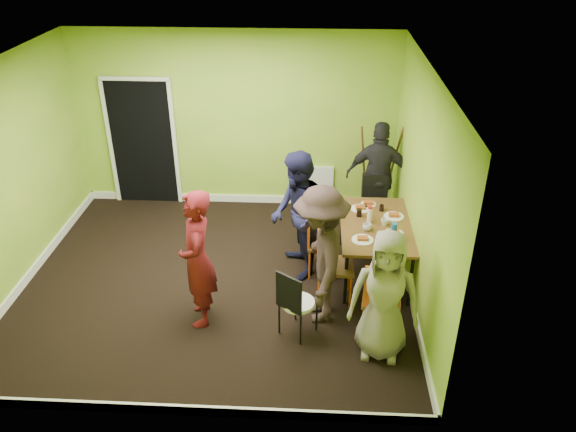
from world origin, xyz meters
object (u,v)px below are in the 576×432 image
(orange_bottle, at_px, (369,214))
(chair_front_end, at_px, (382,296))
(blue_bottle, at_px, (394,231))
(person_front_end, at_px, (385,296))
(chair_left_near, at_px, (328,259))
(dining_table, at_px, (375,228))
(person_left_far, at_px, (298,216))
(person_back_end, at_px, (379,176))
(thermos, at_px, (370,215))
(chair_bentwood, at_px, (295,301))
(chair_left_far, at_px, (317,237))
(person_standing, at_px, (197,259))
(chair_back_end, at_px, (375,193))
(easel, at_px, (378,174))
(person_left_near, at_px, (321,256))

(orange_bottle, bearing_deg, chair_front_end, -88.22)
(blue_bottle, xyz_separation_m, orange_bottle, (-0.26, 0.53, -0.06))
(chair_front_end, xyz_separation_m, person_front_end, (-0.01, -0.25, 0.19))
(chair_left_near, bearing_deg, orange_bottle, 145.28)
(dining_table, relative_size, blue_bottle, 7.03)
(dining_table, distance_m, person_left_far, 1.02)
(person_left_far, height_order, person_back_end, person_left_far)
(chair_front_end, bearing_deg, blue_bottle, 85.76)
(blue_bottle, bearing_deg, person_left_far, 165.24)
(thermos, bearing_deg, chair_bentwood, -123.78)
(chair_left_far, height_order, person_standing, person_standing)
(chair_back_end, bearing_deg, person_back_end, -112.18)
(blue_bottle, relative_size, person_left_far, 0.12)
(thermos, bearing_deg, person_left_far, -174.71)
(person_left_far, bearing_deg, person_back_end, 124.06)
(dining_table, distance_m, thermos, 0.18)
(thermos, height_order, person_front_end, person_front_end)
(chair_left_near, distance_m, chair_front_end, 0.89)
(chair_back_end, distance_m, easel, 0.40)
(person_standing, bearing_deg, chair_left_far, 116.84)
(dining_table, distance_m, person_front_end, 1.53)
(person_standing, height_order, person_front_end, person_standing)
(chair_left_far, bearing_deg, orange_bottle, 107.41)
(person_standing, distance_m, person_back_end, 3.24)
(blue_bottle, bearing_deg, chair_front_end, -102.56)
(chair_bentwood, bearing_deg, chair_front_end, 36.08)
(chair_back_end, bearing_deg, chair_bentwood, 65.79)
(orange_bottle, bearing_deg, dining_table, -68.63)
(dining_table, height_order, person_front_end, person_front_end)
(chair_left_near, bearing_deg, chair_back_end, 157.30)
(blue_bottle, xyz_separation_m, person_back_end, (-0.03, 1.62, -0.02))
(blue_bottle, distance_m, person_standing, 2.39)
(dining_table, distance_m, chair_left_near, 0.87)
(chair_back_end, distance_m, thermos, 1.09)
(orange_bottle, bearing_deg, chair_back_end, 80.44)
(chair_left_far, relative_size, chair_front_end, 0.95)
(orange_bottle, bearing_deg, person_front_end, -88.82)
(person_back_end, distance_m, person_front_end, 2.81)
(chair_bentwood, relative_size, thermos, 4.35)
(easel, relative_size, person_left_near, 0.92)
(chair_left_far, xyz_separation_m, chair_back_end, (0.83, 1.13, 0.10))
(chair_front_end, height_order, orange_bottle, chair_front_end)
(blue_bottle, xyz_separation_m, person_left_far, (-1.19, 0.31, 0.00))
(chair_bentwood, xyz_separation_m, person_left_near, (0.28, 0.37, 0.37))
(person_left_near, height_order, person_back_end, person_left_near)
(chair_front_end, bearing_deg, person_front_end, -84.12)
(thermos, xyz_separation_m, person_front_end, (0.04, -1.58, -0.09))
(chair_left_far, distance_m, chair_front_end, 1.46)
(chair_left_far, bearing_deg, person_standing, -51.72)
(orange_bottle, relative_size, person_standing, 0.05)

